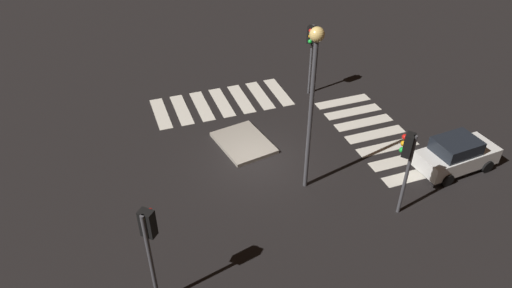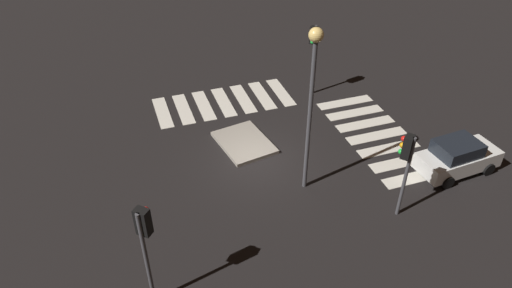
% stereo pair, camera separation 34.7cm
% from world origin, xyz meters
% --- Properties ---
extents(ground_plane, '(80.00, 80.00, 0.00)m').
position_xyz_m(ground_plane, '(0.00, 0.00, 0.00)').
color(ground_plane, black).
extents(traffic_island, '(3.36, 2.75, 0.18)m').
position_xyz_m(traffic_island, '(1.49, 0.12, 0.09)').
color(traffic_island, gray).
rests_on(traffic_island, ground).
extents(car_white, '(2.02, 3.90, 1.65)m').
position_xyz_m(car_white, '(-3.60, -8.36, 0.81)').
color(car_white, silver).
rests_on(car_white, ground).
extents(traffic_light_south, '(0.53, 0.54, 3.83)m').
position_xyz_m(traffic_light_south, '(-5.06, -4.28, 2.91)').
color(traffic_light_south, '#47474C').
rests_on(traffic_light_south, ground).
extents(traffic_light_east, '(0.54, 0.54, 4.13)m').
position_xyz_m(traffic_light_east, '(4.91, -4.95, 3.13)').
color(traffic_light_east, '#47474C').
rests_on(traffic_light_east, ground).
extents(traffic_light_west, '(0.53, 0.54, 4.08)m').
position_xyz_m(traffic_light_west, '(-6.06, 5.64, 3.09)').
color(traffic_light_west, '#47474C').
rests_on(traffic_light_west, ground).
extents(street_lamp, '(0.56, 0.56, 7.35)m').
position_xyz_m(street_lamp, '(-2.36, -1.45, 5.04)').
color(street_lamp, '#47474C').
rests_on(street_lamp, ground).
extents(crosswalk_near, '(7.60, 3.20, 0.02)m').
position_xyz_m(crosswalk_near, '(0.00, -6.46, 0.01)').
color(crosswalk_near, silver).
rests_on(crosswalk_near, ground).
extents(crosswalk_side, '(3.20, 7.60, 0.02)m').
position_xyz_m(crosswalk_side, '(5.68, 0.00, 0.01)').
color(crosswalk_side, silver).
rests_on(crosswalk_side, ground).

